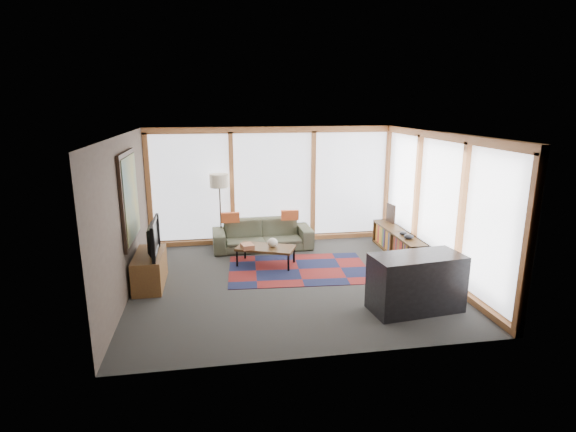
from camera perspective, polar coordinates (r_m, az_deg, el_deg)
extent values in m
plane|color=#282826|center=(8.12, 0.47, -8.24)|extent=(5.50, 5.50, 0.00)
cube|color=#453933|center=(7.74, -19.99, -0.09)|extent=(0.04, 5.00, 2.60)
cube|color=#453933|center=(5.37, 5.12, -5.38)|extent=(5.50, 0.04, 2.60)
cube|color=silver|center=(7.52, 0.51, 10.41)|extent=(5.50, 5.00, 0.04)
cube|color=white|center=(10.11, -1.93, 3.92)|extent=(5.30, 0.02, 2.35)
cube|color=white|center=(8.60, 18.64, 1.38)|extent=(0.02, 4.80, 2.35)
cube|color=black|center=(7.97, -19.52, 2.18)|extent=(0.05, 1.35, 1.55)
cube|color=#BD911B|center=(7.97, -19.31, 2.19)|extent=(0.02, 1.20, 1.40)
cube|color=maroon|center=(8.64, 1.36, -6.78)|extent=(2.75, 1.87, 0.01)
imported|color=#393C2C|center=(9.80, -3.26, -2.36)|extent=(2.16, 0.90, 0.62)
cube|color=#BE5026|center=(9.61, -7.33, -0.19)|extent=(0.39, 0.12, 0.21)
cube|color=#BE5026|center=(9.75, 0.24, 0.11)|extent=(0.39, 0.15, 0.21)
cube|color=brown|center=(8.69, -5.18, -3.86)|extent=(0.27, 0.31, 0.09)
ellipsoid|color=beige|center=(8.75, -1.98, -3.39)|extent=(0.21, 0.21, 0.18)
ellipsoid|color=black|center=(9.07, 15.09, -2.53)|extent=(0.19, 0.19, 0.10)
ellipsoid|color=black|center=(9.31, 14.42, -2.12)|extent=(0.16, 0.16, 0.08)
cube|color=black|center=(10.19, 12.92, 0.33)|extent=(0.08, 0.32, 0.41)
cube|color=brown|center=(8.20, -17.13, -6.51)|extent=(0.48, 1.14, 0.57)
imported|color=black|center=(7.99, -17.25, -2.64)|extent=(0.16, 1.04, 0.60)
cube|color=black|center=(7.17, 15.96, -8.14)|extent=(1.45, 0.80, 0.88)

